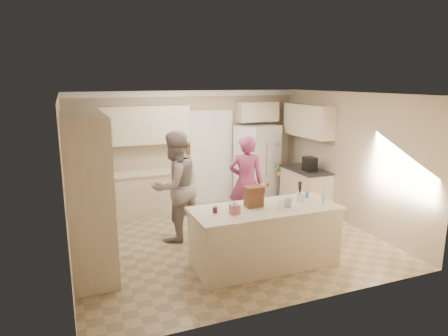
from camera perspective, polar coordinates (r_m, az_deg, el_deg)
name	(u,v)px	position (r m, az deg, el deg)	size (l,w,h in m)	color
floor	(226,240)	(7.31, 0.29, -10.31)	(5.20, 4.60, 0.02)	tan
ceiling	(226,93)	(6.75, 0.32, 10.67)	(5.20, 4.60, 0.02)	white
wall_back	(188,149)	(9.06, -5.20, 2.74)	(5.20, 0.02, 2.60)	tan
wall_front	(298,209)	(4.93, 10.50, -5.74)	(5.20, 0.02, 2.60)	tan
wall_left	(65,184)	(6.43, -21.80, -2.12)	(0.02, 4.60, 2.60)	tan
wall_right	(349,159)	(8.24, 17.39, 1.25)	(0.02, 4.60, 2.60)	tan
crown_back	(187,94)	(8.88, -5.26, 10.54)	(5.20, 0.08, 0.12)	white
pantry_bank	(86,187)	(6.66, -19.06, -2.54)	(0.60, 2.60, 2.35)	beige
back_base_cab	(141,194)	(8.70, -11.78, -3.69)	(2.20, 0.60, 0.88)	beige
back_countertop	(140,173)	(8.57, -11.91, -0.76)	(2.24, 0.63, 0.04)	beige
back_upper_cab	(137,125)	(8.54, -12.37, 5.99)	(2.20, 0.35, 0.80)	beige
doorway_opening	(211,158)	(9.24, -1.85, 1.41)	(0.90, 0.06, 2.10)	black
doorway_casing	(212,158)	(9.21, -1.77, 1.37)	(1.02, 0.03, 2.22)	white
wall_frame_upper	(189,138)	(8.98, -5.03, 4.28)	(0.15, 0.02, 0.20)	brown
wall_frame_lower	(189,150)	(9.03, -5.00, 2.59)	(0.15, 0.02, 0.20)	brown
refrigerator	(257,164)	(9.38, 4.76, 0.60)	(0.90, 0.70, 1.80)	white
fridge_seam	(264,167)	(9.07, 5.76, 0.17)	(0.01, 0.02, 1.78)	gray
fridge_dispenser	(256,157)	(8.91, 4.56, 1.62)	(0.22, 0.03, 0.35)	black
fridge_handle_l	(263,161)	(9.00, 5.54, 1.06)	(0.02, 0.02, 0.85)	silver
fridge_handle_r	(267,160)	(9.05, 6.10, 1.11)	(0.02, 0.02, 0.85)	silver
over_fridge_cab	(258,112)	(9.39, 4.82, 8.02)	(0.95, 0.35, 0.45)	beige
right_base_cab	(305,190)	(9.03, 11.53, -3.08)	(0.60, 1.20, 0.88)	beige
right_countertop	(306,170)	(8.92, 11.60, -0.23)	(0.63, 1.24, 0.04)	#2D2B28
right_upper_cab	(308,121)	(8.99, 11.92, 6.64)	(0.35, 1.50, 0.70)	beige
coffee_maker	(310,164)	(8.70, 12.15, 0.57)	(0.22, 0.28, 0.30)	black
island_base	(265,237)	(6.30, 5.83, -9.81)	(2.20, 0.90, 0.88)	beige
island_top	(265,209)	(6.14, 5.92, -5.84)	(2.28, 0.96, 0.05)	beige
utensil_crock	(300,197)	(6.47, 10.86, -4.12)	(0.13, 0.13, 0.15)	white
tissue_box	(235,209)	(5.80, 1.56, -5.90)	(0.13, 0.13, 0.14)	#D2727F
tissue_plume	(235,202)	(5.76, 1.56, -4.86)	(0.08, 0.08, 0.08)	white
dollhouse_body	(254,200)	(6.12, 4.27, -4.54)	(0.26, 0.18, 0.22)	brown
dollhouse_roof	(254,190)	(6.07, 4.29, -3.10)	(0.28, 0.20, 0.10)	#592D1E
jam_jar	(215,210)	(5.85, -1.29, -5.99)	(0.07, 0.07, 0.09)	#59263F
greeting_card_a	(281,205)	(6.01, 8.11, -5.25)	(0.12, 0.01, 0.16)	white
greeting_card_b	(288,203)	(6.12, 9.10, -4.94)	(0.12, 0.01, 0.16)	silver
water_bottle	(324,196)	(6.46, 14.08, -3.88)	(0.07, 0.07, 0.24)	silver
shaker_salt	(304,195)	(6.70, 11.30, -3.82)	(0.05, 0.05, 0.09)	teal
shaker_pepper	(307,195)	(6.74, 11.80, -3.75)	(0.05, 0.05, 0.09)	teal
teen_boy	(175,186)	(7.11, -7.01, -2.62)	(0.96, 0.74, 1.97)	gray
teen_girl	(246,182)	(7.66, 3.16, -2.04)	(0.66, 0.43, 1.81)	#9F365E
fridge_magnets	(264,167)	(9.06, 5.78, 0.16)	(0.76, 0.02, 1.44)	tan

